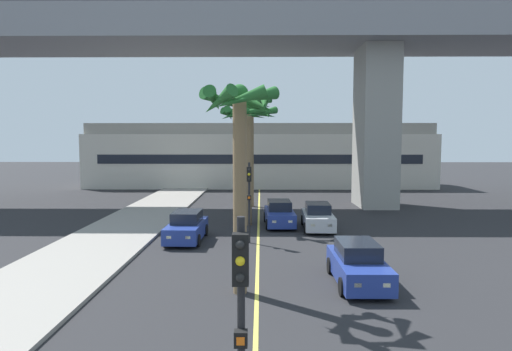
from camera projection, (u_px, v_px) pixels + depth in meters
The scene contains 13 objects.
sidewalk_left at pixel (16, 299), 14.50m from camera, with size 4.80×80.00×0.15m, color gray.
lane_stripe_center at pixel (258, 244), 22.39m from camera, with size 0.14×56.00×0.01m, color #DBCC4C.
bridge_overpass at pixel (270, 39), 34.60m from camera, with size 72.94×8.00×16.89m.
pier_building_backdrop at pixel (260, 156), 51.11m from camera, with size 39.05×8.04×7.21m.
car_queue_front at pixel (279, 214), 27.34m from camera, with size 1.95×4.16×1.56m.
car_queue_second at pixel (187, 227), 23.21m from camera, with size 1.93×4.15×1.56m.
car_queue_third at pixel (358, 265), 16.23m from camera, with size 1.85×4.11×1.56m.
car_queue_fourth at pixel (318, 217), 26.24m from camera, with size 1.94×4.15×1.56m.
traffic_light_median_near at pixel (241, 317), 6.47m from camera, with size 0.24×0.37×4.20m.
traffic_light_median_far at pixel (249, 191), 22.46m from camera, with size 0.24×0.37×4.20m.
palm_tree_near_median at pixel (240, 134), 14.86m from camera, with size 2.78×2.79×7.21m.
palm_tree_mid_median at pixel (252, 117), 34.76m from camera, with size 3.38×3.40×8.80m.
palm_tree_far_median at pixel (248, 127), 27.10m from camera, with size 3.72×3.71×7.49m.
Camera 1 is at (0.13, 1.96, 5.32)m, focal length 30.69 mm.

